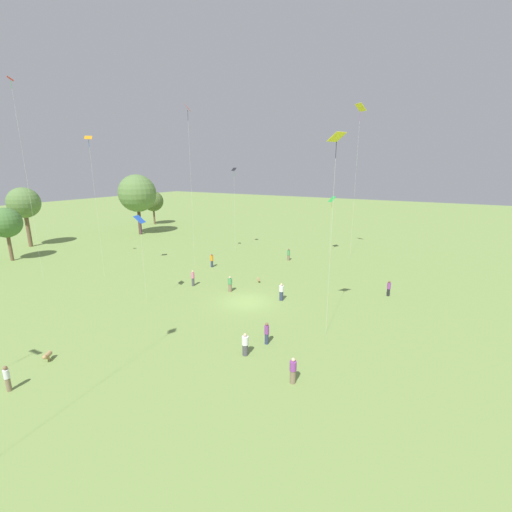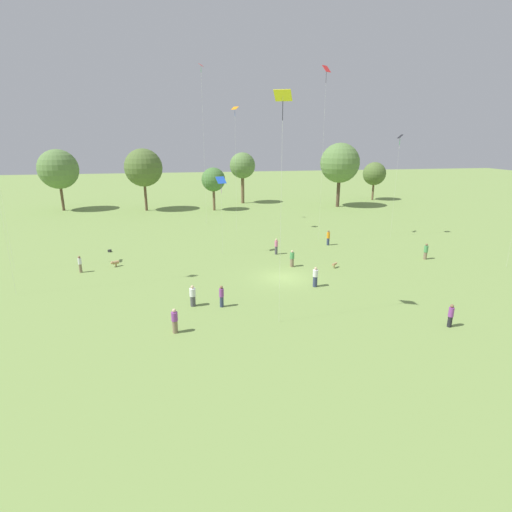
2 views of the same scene
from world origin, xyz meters
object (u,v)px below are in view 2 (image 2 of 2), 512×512
person_5 (175,321)px  picnic_bag_0 (110,251)px  person_0 (276,246)px  person_8 (315,277)px  kite_1 (202,85)px  person_1 (193,296)px  kite_0 (221,182)px  person_7 (451,316)px  dog_1 (335,264)px  kite_7 (399,144)px  person_2 (426,251)px  kite_9 (283,106)px  person_6 (222,296)px  person_9 (328,238)px  person_3 (80,264)px  kite_6 (326,80)px  dog_0 (115,263)px  person_4 (292,259)px  kite_5 (235,118)px

person_5 → picnic_bag_0: person_5 is taller
picnic_bag_0 → person_5: bearing=-70.4°
person_0 → person_8: size_ratio=1.01×
kite_1 → person_5: bearing=-119.4°
person_1 → kite_0: (3.65, 13.72, 7.07)m
person_5 → picnic_bag_0: 22.44m
person_7 → dog_1: bearing=8.9°
person_5 → kite_7: bearing=-174.5°
person_2 → person_5: bearing=162.0°
kite_1 → person_0: bearing=-92.4°
kite_9 → person_0: bearing=-34.5°
person_6 → person_9: person_9 is taller
person_1 → person_3: bearing=-81.5°
kite_6 → dog_0: kite_6 is taller
person_1 → person_6: person_6 is taller
person_4 → kite_7: (15.96, 9.88, 10.83)m
person_7 → kite_9: 17.71m
dog_0 → person_0: bearing=-118.5°
person_4 → picnic_bag_0: person_4 is taller
person_5 → person_8: person_8 is taller
person_6 → dog_0: bearing=-24.0°
person_8 → person_9: (5.96, 13.07, 0.04)m
person_2 → kite_9: kite_9 is taller
kite_6 → dog_1: bearing=-90.7°
person_1 → dog_1: size_ratio=2.47×
dog_0 → dog_1: 21.90m
person_0 → kite_0: 9.15m
picnic_bag_0 → person_6: bearing=-57.9°
person_7 → person_3: bearing=55.3°
person_6 → kite_7: size_ratio=0.13×
kite_5 → kite_7: 20.57m
person_4 → person_5: (-11.30, -12.28, 0.01)m
person_3 → kite_9: size_ratio=0.11×
kite_9 → person_7: bearing=-126.0°
kite_5 → person_7: bearing=16.7°
person_3 → person_6: person_6 is taller
person_5 → person_9: (17.76, 19.58, 0.07)m
person_0 → kite_5: kite_5 is taller
kite_5 → person_5: bearing=-17.7°
kite_0 → kite_5: kite_5 is taller
person_5 → kite_5: kite_5 is taller
person_1 → person_8: person_8 is taller
person_9 → picnic_bag_0: bearing=-62.0°
person_8 → kite_9: bearing=154.5°
dog_1 → person_3: bearing=-133.8°
person_9 → kite_1: 27.44m
person_0 → kite_9: 21.55m
kite_1 → kite_9: 34.92m
person_8 → dog_1: size_ratio=2.61×
person_4 → person_9: person_9 is taller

